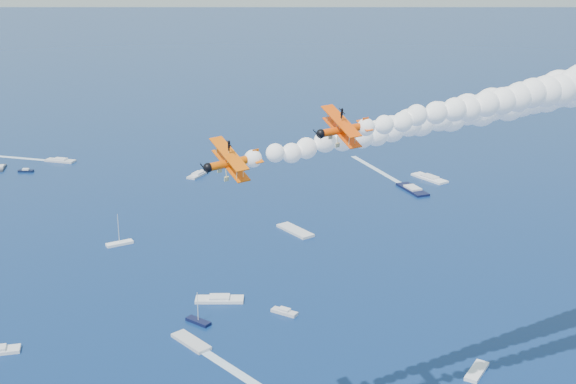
{
  "coord_description": "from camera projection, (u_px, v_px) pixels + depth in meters",
  "views": [
    {
      "loc": [
        6.22,
        -69.83,
        76.31
      ],
      "look_at": [
        -0.1,
        19.43,
        46.87
      ],
      "focal_mm": 46.48,
      "sensor_mm": 36.0,
      "label": 1
    }
  ],
  "objects": [
    {
      "name": "smoke_trail_trail",
      "position": [
        444.0,
        116.0,
        106.2
      ],
      "size": [
        68.62,
        62.07,
        11.48
      ],
      "primitive_type": null,
      "rotation": [
        0.0,
        0.0,
        3.69
      ],
      "color": "white"
    },
    {
      "name": "biplane_trail",
      "position": [
        233.0,
        162.0,
        92.6
      ],
      "size": [
        11.24,
        12.15,
        7.7
      ],
      "primitive_type": null,
      "rotation": [
        -0.27,
        0.07,
        3.69
      ],
      "color": "#F35C05"
    },
    {
      "name": "smoke_trail_lead",
      "position": [
        554.0,
        90.0,
        103.63
      ],
      "size": [
        68.45,
        57.53,
        11.48
      ],
      "primitive_type": null,
      "rotation": [
        0.0,
        0.0,
        3.62
      ],
      "color": "white"
    },
    {
      "name": "boat_wakes",
      "position": [
        304.0,
        219.0,
        220.12
      ],
      "size": [
        250.57,
        175.78,
        0.04
      ],
      "color": "white",
      "rests_on": "ground"
    },
    {
      "name": "spectator_boats",
      "position": [
        290.0,
        252.0,
        194.98
      ],
      "size": [
        237.97,
        179.56,
        0.7
      ],
      "color": "#323A43",
      "rests_on": "ground"
    },
    {
      "name": "biplane_lead",
      "position": [
        344.0,
        130.0,
        92.03
      ],
      "size": [
        10.4,
        11.45,
        7.48
      ],
      "primitive_type": null,
      "rotation": [
        -0.3,
        0.07,
        3.62
      ],
      "color": "#FB4B05"
    }
  ]
}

